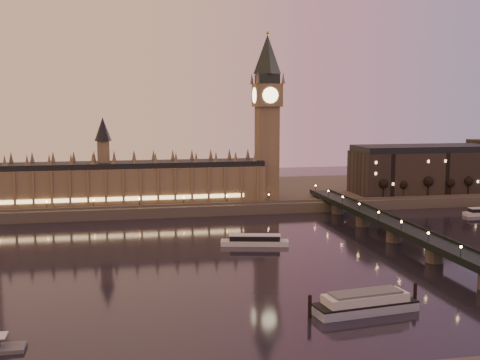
% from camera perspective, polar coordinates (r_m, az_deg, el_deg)
% --- Properties ---
extents(ground, '(700.00, 700.00, 0.00)m').
position_cam_1_polar(ground, '(255.61, -2.76, -7.75)').
color(ground, black).
rests_on(ground, ground).
extents(far_embankment, '(560.00, 130.00, 6.00)m').
position_cam_1_polar(far_embankment, '(419.28, -2.10, -1.37)').
color(far_embankment, '#423D35').
rests_on(far_embankment, ground).
extents(palace_of_westminster, '(180.00, 26.62, 52.00)m').
position_cam_1_polar(palace_of_westminster, '(367.79, -11.83, 0.19)').
color(palace_of_westminster, brown).
rests_on(palace_of_westminster, ground).
extents(big_ben, '(17.68, 17.68, 104.00)m').
position_cam_1_polar(big_ben, '(376.10, 2.59, 6.95)').
color(big_ben, brown).
rests_on(big_ben, ground).
extents(westminster_bridge, '(13.20, 260.00, 15.30)m').
position_cam_1_polar(westminster_bridge, '(282.38, 16.03, -5.43)').
color(westminster_bridge, black).
rests_on(westminster_bridge, ground).
extents(city_block, '(155.00, 45.00, 34.00)m').
position_cam_1_polar(city_block, '(442.94, 20.22, 1.16)').
color(city_block, black).
rests_on(city_block, ground).
extents(bare_tree_0, '(5.71, 5.71, 11.62)m').
position_cam_1_polar(bare_tree_0, '(392.62, 13.39, -0.44)').
color(bare_tree_0, black).
rests_on(bare_tree_0, ground).
extents(bare_tree_1, '(5.71, 5.71, 11.62)m').
position_cam_1_polar(bare_tree_1, '(399.26, 15.39, -0.38)').
color(bare_tree_1, black).
rests_on(bare_tree_1, ground).
extents(bare_tree_2, '(5.71, 5.71, 11.62)m').
position_cam_1_polar(bare_tree_2, '(406.36, 17.32, -0.32)').
color(bare_tree_2, black).
rests_on(bare_tree_2, ground).
extents(bare_tree_3, '(5.71, 5.71, 11.62)m').
position_cam_1_polar(bare_tree_3, '(413.92, 19.18, -0.26)').
color(bare_tree_3, black).
rests_on(bare_tree_3, ground).
extents(bare_tree_4, '(5.71, 5.71, 11.62)m').
position_cam_1_polar(bare_tree_4, '(421.89, 20.98, -0.20)').
color(bare_tree_4, black).
rests_on(bare_tree_4, ground).
extents(cruise_boat_a, '(32.49, 13.69, 5.08)m').
position_cam_1_polar(cruise_boat_a, '(283.64, 1.40, -5.76)').
color(cruise_boat_a, silver).
rests_on(cruise_boat_a, ground).
extents(moored_barge, '(39.21, 13.87, 7.24)m').
position_cam_1_polar(moored_barge, '(200.04, 11.79, -11.33)').
color(moored_barge, '#94A0BD').
rests_on(moored_barge, ground).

